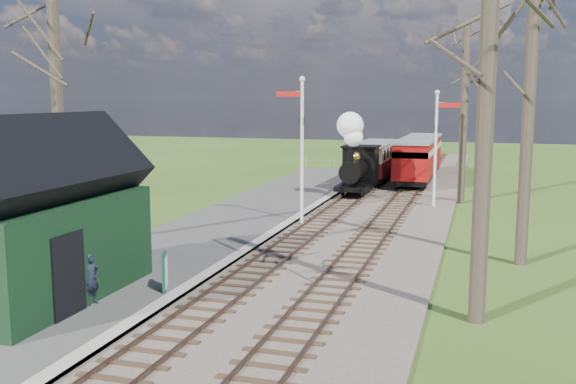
{
  "coord_description": "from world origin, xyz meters",
  "views": [
    {
      "loc": [
        6.47,
        -9.56,
        5.38
      ],
      "look_at": [
        -0.94,
        14.79,
        1.6
      ],
      "focal_mm": 40.0,
      "sensor_mm": 36.0,
      "label": 1
    }
  ],
  "objects_px": {
    "locomotive": "(356,159)",
    "person": "(91,279)",
    "semaphore_far": "(437,140)",
    "station_shed": "(40,220)",
    "bench": "(90,278)",
    "coach": "(375,159)",
    "sign_board": "(165,272)",
    "semaphore_near": "(300,140)",
    "red_carriage_b": "(423,154)",
    "red_carriage_a": "(414,162)"
  },
  "relations": [
    {
      "from": "red_carriage_a",
      "to": "bench",
      "type": "height_order",
      "value": "red_carriage_a"
    },
    {
      "from": "semaphore_near",
      "to": "station_shed",
      "type": "bearing_deg",
      "value": -106.38
    },
    {
      "from": "semaphore_far",
      "to": "semaphore_near",
      "type": "bearing_deg",
      "value": -130.6
    },
    {
      "from": "semaphore_near",
      "to": "locomotive",
      "type": "height_order",
      "value": "semaphore_near"
    },
    {
      "from": "bench",
      "to": "locomotive",
      "type": "bearing_deg",
      "value": 80.25
    },
    {
      "from": "semaphore_near",
      "to": "semaphore_far",
      "type": "relative_size",
      "value": 1.09
    },
    {
      "from": "coach",
      "to": "red_carriage_a",
      "type": "bearing_deg",
      "value": -28.01
    },
    {
      "from": "semaphore_near",
      "to": "sign_board",
      "type": "height_order",
      "value": "semaphore_near"
    },
    {
      "from": "semaphore_near",
      "to": "red_carriage_b",
      "type": "xyz_separation_m",
      "value": [
        3.37,
        18.6,
        -2.07
      ]
    },
    {
      "from": "red_carriage_a",
      "to": "semaphore_far",
      "type": "bearing_deg",
      "value": -75.97
    },
    {
      "from": "semaphore_near",
      "to": "person",
      "type": "distance_m",
      "value": 12.57
    },
    {
      "from": "person",
      "to": "coach",
      "type": "bearing_deg",
      "value": 8.79
    },
    {
      "from": "station_shed",
      "to": "red_carriage_a",
      "type": "relative_size",
      "value": 1.18
    },
    {
      "from": "locomotive",
      "to": "sign_board",
      "type": "xyz_separation_m",
      "value": [
        -1.58,
        -18.9,
        -1.34
      ]
    },
    {
      "from": "person",
      "to": "semaphore_near",
      "type": "bearing_deg",
      "value": 5.31
    },
    {
      "from": "red_carriage_a",
      "to": "bench",
      "type": "bearing_deg",
      "value": -103.82
    },
    {
      "from": "locomotive",
      "to": "semaphore_far",
      "type": "bearing_deg",
      "value": -28.87
    },
    {
      "from": "red_carriage_b",
      "to": "bench",
      "type": "height_order",
      "value": "red_carriage_b"
    },
    {
      "from": "red_carriage_b",
      "to": "locomotive",
      "type": "bearing_deg",
      "value": -104.39
    },
    {
      "from": "station_shed",
      "to": "bench",
      "type": "bearing_deg",
      "value": 38.5
    },
    {
      "from": "station_shed",
      "to": "coach",
      "type": "relative_size",
      "value": 0.89
    },
    {
      "from": "red_carriage_b",
      "to": "coach",
      "type": "bearing_deg",
      "value": -122.28
    },
    {
      "from": "bench",
      "to": "coach",
      "type": "bearing_deg",
      "value": 82.48
    },
    {
      "from": "semaphore_far",
      "to": "red_carriage_b",
      "type": "height_order",
      "value": "semaphore_far"
    },
    {
      "from": "semaphore_far",
      "to": "person",
      "type": "bearing_deg",
      "value": -111.59
    },
    {
      "from": "station_shed",
      "to": "person",
      "type": "height_order",
      "value": "station_shed"
    },
    {
      "from": "semaphore_far",
      "to": "coach",
      "type": "xyz_separation_m",
      "value": [
        -4.37,
        8.48,
        -1.85
      ]
    },
    {
      "from": "semaphore_near",
      "to": "red_carriage_b",
      "type": "distance_m",
      "value": 19.01
    },
    {
      "from": "station_shed",
      "to": "semaphore_far",
      "type": "distance_m",
      "value": 20.01
    },
    {
      "from": "station_shed",
      "to": "semaphore_near",
      "type": "height_order",
      "value": "semaphore_near"
    },
    {
      "from": "locomotive",
      "to": "red_carriage_a",
      "type": "bearing_deg",
      "value": 60.83
    },
    {
      "from": "red_carriage_b",
      "to": "red_carriage_a",
      "type": "bearing_deg",
      "value": -90.0
    },
    {
      "from": "semaphore_near",
      "to": "red_carriage_b",
      "type": "relative_size",
      "value": 1.17
    },
    {
      "from": "coach",
      "to": "person",
      "type": "distance_m",
      "value": 26.73
    },
    {
      "from": "station_shed",
      "to": "red_carriage_b",
      "type": "height_order",
      "value": "station_shed"
    },
    {
      "from": "coach",
      "to": "bench",
      "type": "distance_m",
      "value": 26.01
    },
    {
      "from": "locomotive",
      "to": "person",
      "type": "relative_size",
      "value": 3.37
    },
    {
      "from": "station_shed",
      "to": "coach",
      "type": "xyz_separation_m",
      "value": [
        4.3,
        26.48,
        -0.77
      ]
    },
    {
      "from": "red_carriage_a",
      "to": "station_shed",
      "type": "bearing_deg",
      "value": -105.37
    },
    {
      "from": "locomotive",
      "to": "red_carriage_a",
      "type": "height_order",
      "value": "locomotive"
    },
    {
      "from": "locomotive",
      "to": "sign_board",
      "type": "height_order",
      "value": "locomotive"
    },
    {
      "from": "station_shed",
      "to": "bench",
      "type": "relative_size",
      "value": 4.09
    },
    {
      "from": "sign_board",
      "to": "person",
      "type": "relative_size",
      "value": 0.78
    },
    {
      "from": "coach",
      "to": "bench",
      "type": "bearing_deg",
      "value": -97.52
    },
    {
      "from": "coach",
      "to": "red_carriage_a",
      "type": "distance_m",
      "value": 2.95
    },
    {
      "from": "coach",
      "to": "red_carriage_b",
      "type": "distance_m",
      "value": 4.87
    },
    {
      "from": "semaphore_far",
      "to": "person",
      "type": "distance_m",
      "value": 19.62
    },
    {
      "from": "station_shed",
      "to": "locomotive",
      "type": "xyz_separation_m",
      "value": [
        4.29,
        20.42,
        -0.22
      ]
    },
    {
      "from": "bench",
      "to": "semaphore_far",
      "type": "bearing_deg",
      "value": 65.79
    },
    {
      "from": "locomotive",
      "to": "sign_board",
      "type": "distance_m",
      "value": 19.02
    }
  ]
}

